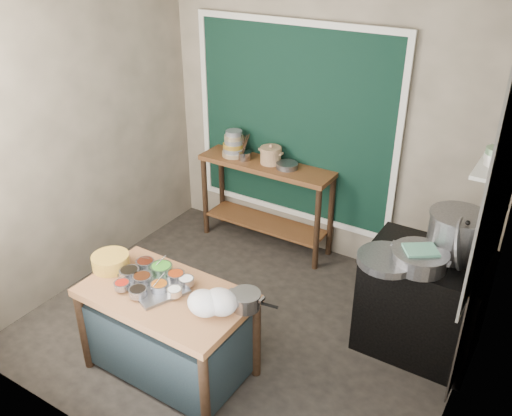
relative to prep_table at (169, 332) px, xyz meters
The scene contains 30 objects.
floor 0.86m from the prep_table, 75.77° to the left, with size 3.50×3.00×0.02m, color #2F2924.
back_wall 2.49m from the prep_table, 85.19° to the left, with size 3.50×0.02×2.80m, color gray.
left_wall 2.02m from the prep_table, 154.46° to the left, with size 0.02×3.00×2.80m, color gray.
right_wall 2.33m from the prep_table, 21.04° to the left, with size 0.02×3.00×2.80m, color gray.
curtain_panel 2.43m from the prep_table, 94.12° to the left, with size 2.10×0.02×1.90m, color black.
curtain_frame 2.42m from the prep_table, 94.14° to the left, with size 2.22×0.03×2.02m, color beige, non-canonical shape.
tile_panel 2.75m from the prep_table, 34.03° to the left, with size 0.02×1.70×1.70m, color #B2B2AA.
soot_patch 2.41m from the prep_table, 35.95° to the left, with size 0.01×1.30×1.30m, color black.
wall_shelf 2.72m from the prep_table, 41.32° to the left, with size 0.22×0.70×0.03m, color beige.
prep_table is the anchor object (origin of this frame).
back_counter 2.06m from the prep_table, 100.05° to the left, with size 1.45×0.40×0.95m, color brown.
stove_block 2.02m from the prep_table, 40.17° to the left, with size 0.90×0.68×0.85m, color black.
stove_top 2.07m from the prep_table, 40.17° to the left, with size 0.92×0.69×0.03m, color black.
condiment_tray 0.41m from the prep_table, 166.70° to the left, with size 0.51×0.36×0.02m, color gray.
condiment_bowls 0.46m from the prep_table, 164.85° to the left, with size 0.56×0.45×0.07m.
yellow_basin 0.71m from the prep_table, behind, with size 0.29×0.29×0.11m, color #B87337.
saucepan 0.75m from the prep_table, 15.95° to the left, with size 0.22×0.22×0.12m, color gray, non-canonical shape.
plastic_bag_a 0.61m from the prep_table, ahead, with size 0.24×0.21×0.18m, color white.
plastic_bag_b 0.67m from the prep_table, ahead, with size 0.25×0.21×0.19m, color white.
bowl_stack 2.27m from the prep_table, 110.37° to the left, with size 0.25×0.25×0.28m.
utensil_cup 2.18m from the prep_table, 106.77° to the left, with size 0.14×0.14×0.08m, color gray.
ceramic_crock 2.18m from the prep_table, 98.90° to the left, with size 0.23×0.23×0.15m, color #997553, non-canonical shape.
wide_bowl 2.13m from the prep_table, 93.37° to the left, with size 0.22×0.22×0.06m, color gray.
stock_pot 2.30m from the prep_table, 40.27° to the left, with size 0.45×0.45×0.35m, color gray, non-canonical shape.
pot_lid 2.26m from the prep_table, 36.04° to the left, with size 0.39×0.39×0.02m, color gray.
steamer 1.96m from the prep_table, 36.25° to the left, with size 0.43×0.43×0.14m, color gray, non-canonical shape.
green_cloth 1.98m from the prep_table, 36.25° to the left, with size 0.24×0.18×0.02m, color #62A681.
shallow_pan 1.74m from the prep_table, 38.61° to the left, with size 0.45×0.45×0.06m, color gray.
shelf_bowl_stack 2.71m from the prep_table, 39.89° to the left, with size 0.17×0.17×0.13m.
shelf_bowl_green 2.82m from the prep_table, 43.73° to the left, with size 0.16×0.16×0.06m, color gray.
Camera 1 is at (2.06, -3.11, 3.14)m, focal length 38.00 mm.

